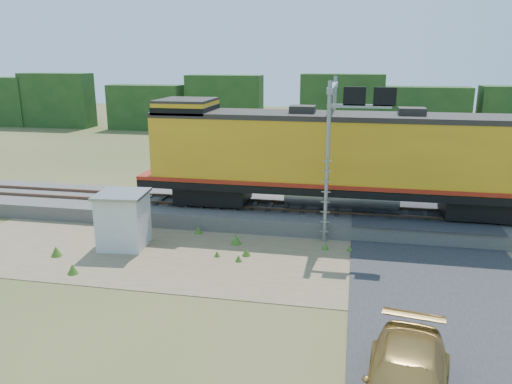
% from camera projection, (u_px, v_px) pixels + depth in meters
% --- Properties ---
extents(ground, '(140.00, 140.00, 0.00)m').
position_uv_depth(ground, '(268.00, 264.00, 21.59)').
color(ground, '#475123').
rests_on(ground, ground).
extents(ballast, '(70.00, 5.00, 0.80)m').
position_uv_depth(ballast, '(287.00, 214.00, 27.16)').
color(ballast, slate).
rests_on(ballast, ground).
extents(rails, '(70.00, 1.54, 0.16)m').
position_uv_depth(rails, '(287.00, 206.00, 27.04)').
color(rails, brown).
rests_on(rails, ballast).
extents(dirt_shoulder, '(26.00, 8.00, 0.03)m').
position_uv_depth(dirt_shoulder, '(226.00, 256.00, 22.43)').
color(dirt_shoulder, '#8C7754').
rests_on(dirt_shoulder, ground).
extents(road, '(7.00, 66.00, 0.86)m').
position_uv_depth(road, '(435.00, 269.00, 20.95)').
color(road, '#38383A').
rests_on(road, ground).
extents(tree_line_north, '(130.00, 3.00, 6.50)m').
position_uv_depth(tree_line_north, '(325.00, 108.00, 56.76)').
color(tree_line_north, '#1A3D16').
rests_on(tree_line_north, ground).
extents(weed_clumps, '(15.00, 6.20, 0.56)m').
position_uv_depth(weed_clumps, '(191.00, 258.00, 22.34)').
color(weed_clumps, '#3F6C1F').
rests_on(weed_clumps, ground).
extents(locomotive, '(21.56, 3.29, 5.56)m').
position_uv_depth(locomotive, '(337.00, 156.00, 25.81)').
color(locomotive, black).
rests_on(locomotive, rails).
extents(shed, '(2.44, 2.44, 2.64)m').
position_uv_depth(shed, '(123.00, 220.00, 23.29)').
color(shed, silver).
rests_on(shed, ground).
extents(signal_gantry, '(3.03, 6.20, 7.66)m').
position_uv_depth(signal_gantry, '(339.00, 119.00, 24.63)').
color(signal_gantry, gray).
rests_on(signal_gantry, ground).
extents(car, '(2.88, 5.47, 1.51)m').
position_uv_depth(car, '(407.00, 384.00, 12.51)').
color(car, olive).
rests_on(car, ground).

